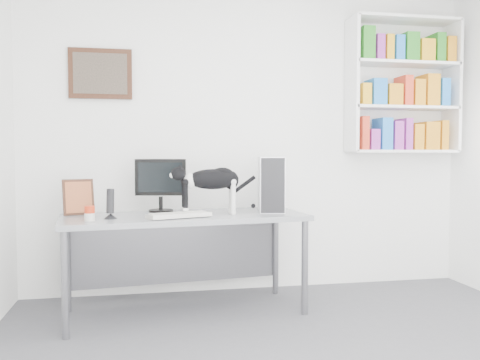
{
  "coord_description": "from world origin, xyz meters",
  "views": [
    {
      "loc": [
        -0.96,
        -2.48,
        1.23
      ],
      "look_at": [
        -0.19,
        1.53,
        1.02
      ],
      "focal_mm": 38.0,
      "sensor_mm": 36.0,
      "label": 1
    }
  ],
  "objects_px": {
    "desk": "(185,264)",
    "soup_can": "(90,213)",
    "cat": "(211,191)",
    "monitor": "(161,185)",
    "leaning_print": "(78,196)",
    "keyboard": "(179,215)",
    "bookshelf": "(403,86)",
    "speaker": "(110,203)",
    "pc_tower": "(271,184)"
  },
  "relations": [
    {
      "from": "soup_can",
      "to": "cat",
      "type": "relative_size",
      "value": 0.18
    },
    {
      "from": "pc_tower",
      "to": "leaning_print",
      "type": "height_order",
      "value": "pc_tower"
    },
    {
      "from": "desk",
      "to": "keyboard",
      "type": "distance_m",
      "value": 0.44
    },
    {
      "from": "bookshelf",
      "to": "monitor",
      "type": "relative_size",
      "value": 2.87
    },
    {
      "from": "bookshelf",
      "to": "speaker",
      "type": "relative_size",
      "value": 5.55
    },
    {
      "from": "pc_tower",
      "to": "desk",
      "type": "bearing_deg",
      "value": -158.53
    },
    {
      "from": "leaning_print",
      "to": "soup_can",
      "type": "distance_m",
      "value": 0.39
    },
    {
      "from": "pc_tower",
      "to": "leaning_print",
      "type": "xyz_separation_m",
      "value": [
        -1.51,
        -0.02,
        -0.08
      ]
    },
    {
      "from": "monitor",
      "to": "leaning_print",
      "type": "height_order",
      "value": "monitor"
    },
    {
      "from": "monitor",
      "to": "pc_tower",
      "type": "height_order",
      "value": "pc_tower"
    },
    {
      "from": "bookshelf",
      "to": "leaning_print",
      "type": "distance_m",
      "value": 3.01
    },
    {
      "from": "keyboard",
      "to": "speaker",
      "type": "xyz_separation_m",
      "value": [
        -0.49,
        0.03,
        0.09
      ]
    },
    {
      "from": "bookshelf",
      "to": "keyboard",
      "type": "xyz_separation_m",
      "value": [
        -2.1,
        -0.64,
        -1.07
      ]
    },
    {
      "from": "pc_tower",
      "to": "leaning_print",
      "type": "distance_m",
      "value": 1.51
    },
    {
      "from": "soup_can",
      "to": "cat",
      "type": "distance_m",
      "value": 0.9
    },
    {
      "from": "bookshelf",
      "to": "monitor",
      "type": "xyz_separation_m",
      "value": [
        -2.22,
        -0.24,
        -0.87
      ]
    },
    {
      "from": "monitor",
      "to": "leaning_print",
      "type": "distance_m",
      "value": 0.63
    },
    {
      "from": "monitor",
      "to": "leaning_print",
      "type": "bearing_deg",
      "value": -160.43
    },
    {
      "from": "speaker",
      "to": "leaning_print",
      "type": "distance_m",
      "value": 0.37
    },
    {
      "from": "keyboard",
      "to": "leaning_print",
      "type": "distance_m",
      "value": 0.8
    },
    {
      "from": "monitor",
      "to": "soup_can",
      "type": "xyz_separation_m",
      "value": [
        -0.5,
        -0.46,
        -0.16
      ]
    },
    {
      "from": "speaker",
      "to": "desk",
      "type": "bearing_deg",
      "value": 22.76
    },
    {
      "from": "desk",
      "to": "soup_can",
      "type": "bearing_deg",
      "value": -166.92
    },
    {
      "from": "keyboard",
      "to": "speaker",
      "type": "height_order",
      "value": "speaker"
    },
    {
      "from": "desk",
      "to": "pc_tower",
      "type": "height_order",
      "value": "pc_tower"
    },
    {
      "from": "desk",
      "to": "monitor",
      "type": "height_order",
      "value": "monitor"
    },
    {
      "from": "bookshelf",
      "to": "monitor",
      "type": "bearing_deg",
      "value": -173.73
    },
    {
      "from": "desk",
      "to": "pc_tower",
      "type": "bearing_deg",
      "value": 4.81
    },
    {
      "from": "bookshelf",
      "to": "speaker",
      "type": "distance_m",
      "value": 2.83
    },
    {
      "from": "keyboard",
      "to": "soup_can",
      "type": "distance_m",
      "value": 0.63
    },
    {
      "from": "leaning_print",
      "to": "soup_can",
      "type": "relative_size",
      "value": 2.71
    },
    {
      "from": "soup_can",
      "to": "keyboard",
      "type": "bearing_deg",
      "value": 6.31
    },
    {
      "from": "keyboard",
      "to": "soup_can",
      "type": "height_order",
      "value": "soup_can"
    },
    {
      "from": "pc_tower",
      "to": "speaker",
      "type": "height_order",
      "value": "pc_tower"
    },
    {
      "from": "leaning_print",
      "to": "soup_can",
      "type": "bearing_deg",
      "value": -89.59
    },
    {
      "from": "speaker",
      "to": "cat",
      "type": "relative_size",
      "value": 0.38
    },
    {
      "from": "bookshelf",
      "to": "cat",
      "type": "height_order",
      "value": "bookshelf"
    },
    {
      "from": "desk",
      "to": "keyboard",
      "type": "bearing_deg",
      "value": -114.69
    },
    {
      "from": "desk",
      "to": "leaning_print",
      "type": "bearing_deg",
      "value": 164.59
    },
    {
      "from": "desk",
      "to": "cat",
      "type": "relative_size",
      "value": 3.09
    },
    {
      "from": "speaker",
      "to": "cat",
      "type": "bearing_deg",
      "value": 16.16
    },
    {
      "from": "soup_can",
      "to": "cat",
      "type": "bearing_deg",
      "value": 13.11
    },
    {
      "from": "bookshelf",
      "to": "keyboard",
      "type": "height_order",
      "value": "bookshelf"
    },
    {
      "from": "keyboard",
      "to": "monitor",
      "type": "bearing_deg",
      "value": 88.1
    },
    {
      "from": "desk",
      "to": "keyboard",
      "type": "xyz_separation_m",
      "value": [
        -0.06,
        -0.17,
        0.4
      ]
    },
    {
      "from": "bookshelf",
      "to": "keyboard",
      "type": "relative_size",
      "value": 2.72
    },
    {
      "from": "speaker",
      "to": "leaning_print",
      "type": "height_order",
      "value": "leaning_print"
    },
    {
      "from": "desk",
      "to": "monitor",
      "type": "xyz_separation_m",
      "value": [
        -0.17,
        0.22,
        0.6
      ]
    },
    {
      "from": "soup_can",
      "to": "speaker",
      "type": "bearing_deg",
      "value": 35.67
    },
    {
      "from": "keyboard",
      "to": "bookshelf",
      "type": "bearing_deg",
      "value": -1.6
    }
  ]
}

